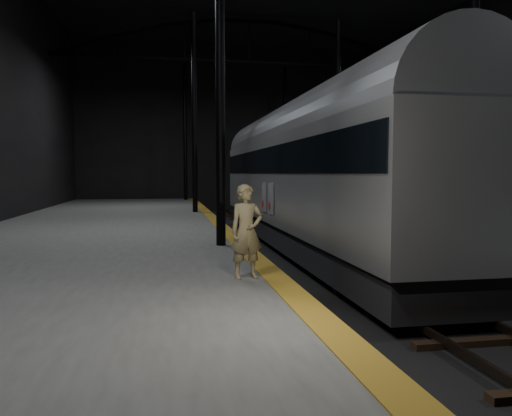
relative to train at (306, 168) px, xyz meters
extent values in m
plane|color=black|center=(0.00, -0.84, -3.17)|extent=(44.00, 44.00, 0.00)
cube|color=#51514E|center=(-7.50, -0.84, -2.67)|extent=(9.00, 43.80, 1.00)
cube|color=#51514E|center=(7.50, -0.84, -2.67)|extent=(9.00, 43.80, 1.00)
cube|color=olive|center=(-3.25, -0.84, -2.17)|extent=(0.50, 43.80, 0.01)
cube|color=#3F3328|center=(-0.72, -0.84, -3.00)|extent=(0.08, 43.00, 0.14)
cube|color=#3F3328|center=(0.72, -0.84, -3.00)|extent=(0.08, 43.00, 0.14)
cube|color=black|center=(0.00, -0.84, -3.11)|extent=(2.40, 42.00, 0.12)
cylinder|color=black|center=(-3.80, -4.84, 2.83)|extent=(0.26, 0.26, 10.00)
cylinder|color=black|center=(3.80, -4.84, 2.83)|extent=(0.26, 0.26, 10.00)
cylinder|color=black|center=(-3.80, 7.16, 2.83)|extent=(0.26, 0.26, 10.00)
cylinder|color=black|center=(3.80, 7.16, 2.83)|extent=(0.26, 0.26, 10.00)
cylinder|color=black|center=(-3.80, 19.16, 2.83)|extent=(0.26, 0.26, 10.00)
cylinder|color=black|center=(3.80, 19.16, 2.83)|extent=(0.26, 0.26, 10.00)
cube|color=black|center=(0.00, 13.16, 6.83)|extent=(23.60, 0.15, 0.18)
cube|color=#9FA2A7|center=(0.00, 0.00, -0.46)|extent=(3.08, 21.26, 3.19)
cube|color=black|center=(0.00, 0.00, -2.46)|extent=(2.82, 20.84, 0.90)
cube|color=black|center=(0.00, 0.00, 0.28)|extent=(3.15, 20.94, 0.96)
cylinder|color=slate|center=(0.00, 0.00, 1.14)|extent=(3.02, 21.05, 3.02)
cube|color=black|center=(0.00, -7.44, -2.85)|extent=(1.91, 2.34, 0.37)
cube|color=black|center=(0.00, 7.44, -2.85)|extent=(1.91, 2.34, 0.37)
cube|color=silver|center=(-1.57, -1.06, -1.10)|extent=(0.04, 0.80, 1.12)
cube|color=silver|center=(-1.57, 0.21, -1.10)|extent=(0.04, 0.80, 1.12)
cylinder|color=#A3141B|center=(-1.59, -0.87, -1.36)|extent=(0.03, 0.28, 0.28)
cylinder|color=#A3141B|center=(-1.59, 0.40, -1.36)|extent=(0.03, 0.28, 0.28)
imported|color=#998A5E|center=(-3.80, -9.26, -1.28)|extent=(0.72, 0.55, 1.78)
camera|label=1|loc=(-5.30, -18.47, -0.19)|focal=35.00mm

